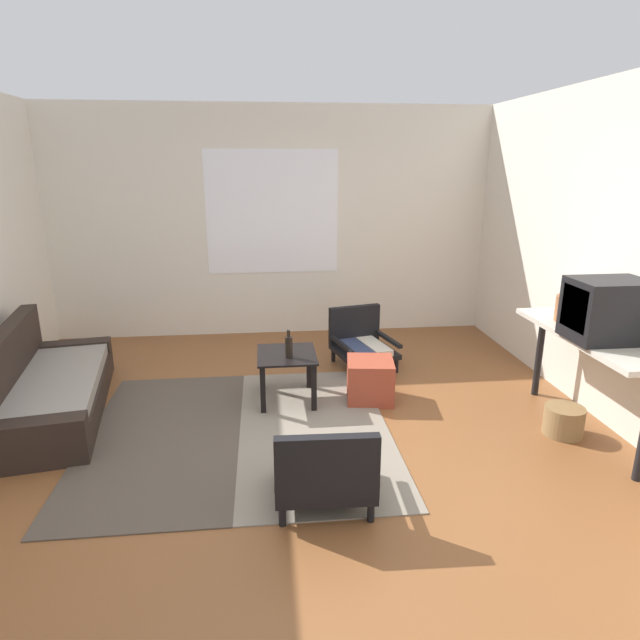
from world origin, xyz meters
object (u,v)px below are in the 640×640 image
(ottoman_orange, at_px, (370,380))
(crt_television, at_px, (608,310))
(console_shelf, at_px, (590,344))
(glass_bottle, at_px, (289,346))
(coffee_table, at_px, (287,364))
(armchair_striped_foreground, at_px, (325,472))
(clay_vase, at_px, (570,308))
(couch, at_px, (44,390))
(wicker_basket, at_px, (564,421))
(armchair_by_window, at_px, (361,341))

(ottoman_orange, height_order, crt_television, crt_television)
(console_shelf, xyz_separation_m, glass_bottle, (-2.25, 0.73, -0.18))
(coffee_table, xyz_separation_m, ottoman_orange, (0.74, -0.07, -0.16))
(armchair_striped_foreground, relative_size, clay_vase, 2.12)
(couch, xyz_separation_m, armchair_striped_foreground, (2.19, -1.51, 0.02))
(ottoman_orange, distance_m, glass_bottle, 0.80)
(clay_vase, distance_m, wicker_basket, 0.90)
(ottoman_orange, relative_size, clay_vase, 1.36)
(couch, xyz_separation_m, clay_vase, (4.30, -0.43, 0.70))
(armchair_by_window, relative_size, glass_bottle, 2.93)
(coffee_table, distance_m, glass_bottle, 0.21)
(glass_bottle, height_order, wicker_basket, glass_bottle)
(armchair_by_window, bearing_deg, ottoman_orange, -95.09)
(console_shelf, bearing_deg, clay_vase, 90.00)
(coffee_table, distance_m, console_shelf, 2.44)
(armchair_striped_foreground, bearing_deg, console_shelf, 19.69)
(couch, height_order, crt_television, crt_television)
(ottoman_orange, xyz_separation_m, glass_bottle, (-0.72, -0.03, 0.35))
(couch, xyz_separation_m, wicker_basket, (4.15, -0.80, -0.11))
(couch, relative_size, glass_bottle, 8.38)
(clay_vase, height_order, wicker_basket, clay_vase)
(armchair_striped_foreground, bearing_deg, clay_vase, 27.12)
(ottoman_orange, relative_size, crt_television, 0.77)
(armchair_by_window, height_order, glass_bottle, glass_bottle)
(armchair_by_window, height_order, console_shelf, console_shelf)
(coffee_table, bearing_deg, armchair_striped_foreground, -84.48)
(couch, xyz_separation_m, armchair_by_window, (2.85, 0.87, 0.04))
(couch, height_order, armchair_by_window, couch)
(console_shelf, relative_size, glass_bottle, 6.22)
(coffee_table, distance_m, ottoman_orange, 0.76)
(ottoman_orange, distance_m, console_shelf, 1.79)
(console_shelf, bearing_deg, armchair_by_window, 131.78)
(coffee_table, distance_m, armchair_by_window, 1.15)
(armchair_by_window, bearing_deg, wicker_basket, -52.18)
(couch, relative_size, armchair_striped_foreground, 3.25)
(couch, distance_m, ottoman_orange, 2.77)
(ottoman_orange, distance_m, wicker_basket, 1.59)
(glass_bottle, bearing_deg, coffee_table, 99.37)
(armchair_striped_foreground, distance_m, ottoman_orange, 1.62)
(couch, xyz_separation_m, crt_television, (4.30, -0.90, 0.81))
(coffee_table, bearing_deg, couch, -178.32)
(coffee_table, distance_m, crt_television, 2.55)
(glass_bottle, bearing_deg, armchair_by_window, 48.48)
(coffee_table, height_order, armchair_by_window, armchair_by_window)
(crt_television, bearing_deg, wicker_basket, 147.27)
(armchair_striped_foreground, bearing_deg, coffee_table, 95.52)
(clay_vase, height_order, glass_bottle, clay_vase)
(crt_television, height_order, clay_vase, crt_television)
(wicker_basket, bearing_deg, armchair_striped_foreground, -160.05)
(armchair_striped_foreground, relative_size, wicker_basket, 2.09)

